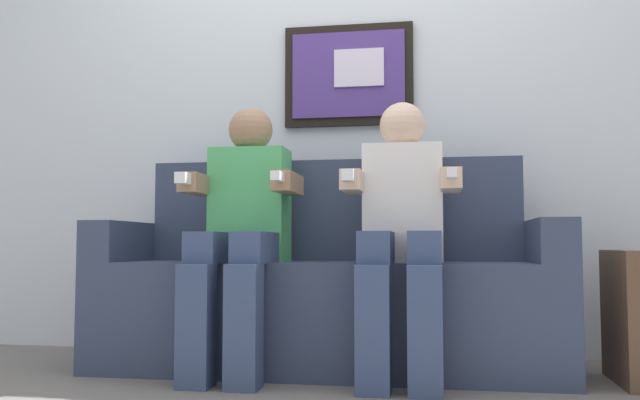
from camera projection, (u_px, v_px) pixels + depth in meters
ground_plane at (313, 385)px, 2.51m from camera, size 5.63×5.63×0.00m
back_wall_assembly at (341, 87)px, 3.35m from camera, size 4.33×0.10×2.60m
couch at (327, 294)px, 2.85m from camera, size 1.93×0.58×0.90m
person_on_left at (242, 224)px, 2.76m from camera, size 0.46×0.56×1.11m
person_on_right at (402, 223)px, 2.65m from camera, size 0.46×0.56×1.11m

